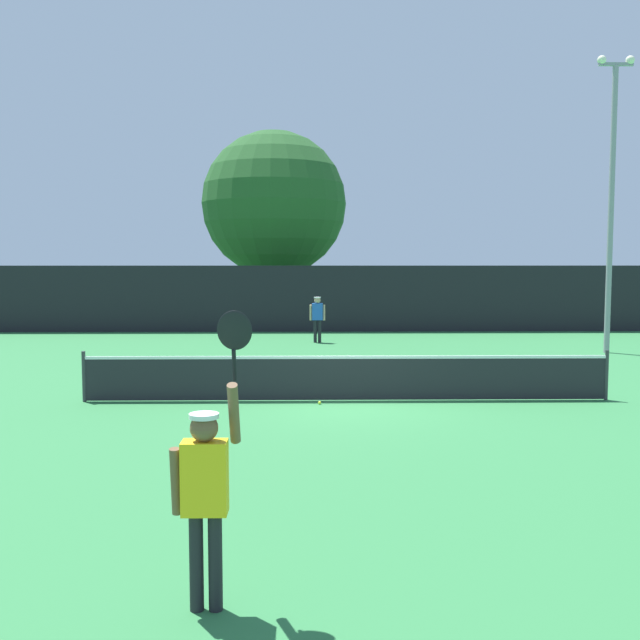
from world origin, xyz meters
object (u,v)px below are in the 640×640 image
light_pole (612,188)px  player_receiving (317,315)px  tennis_ball (320,403)px  parked_car_mid (372,302)px  parked_car_near (157,305)px  player_serving (206,480)px  large_tree (274,204)px

light_pole → player_receiving: bearing=162.0°
tennis_ball → parked_car_mid: size_ratio=0.02×
player_receiving → parked_car_near: 12.44m
player_receiving → parked_car_near: size_ratio=0.38×
parked_car_near → player_receiving: bearing=-46.9°
player_serving → light_pole: 20.39m
player_serving → large_tree: (-0.79, 29.47, 4.64)m
parked_car_near → large_tree: bearing=2.5°
player_serving → parked_car_near: (-6.64, 29.63, -0.35)m
tennis_ball → parked_car_near: size_ratio=0.02×
player_serving → parked_car_mid: player_serving is taller
light_pole → parked_car_mid: size_ratio=2.18×
light_pole → large_tree: (-11.35, 12.52, 0.48)m
tennis_ball → parked_car_near: parked_car_near is taller
parked_car_mid → player_receiving: bearing=-100.6°
large_tree → player_receiving: bearing=-78.1°
tennis_ball → light_pole: (9.45, 8.25, 5.25)m
large_tree → light_pole: bearing=-47.8°
player_receiving → large_tree: large_tree is taller
light_pole → large_tree: bearing=132.2°
parked_car_mid → parked_car_near: bearing=-163.2°
light_pole → parked_car_mid: 17.11m
player_receiving → player_serving: bearing=86.5°
player_receiving → parked_car_mid: size_ratio=0.39×
parked_car_near → player_serving: bearing=-73.4°
large_tree → parked_car_mid: 7.62m
parked_car_near → tennis_ball: bearing=-65.7°
large_tree → parked_car_mid: size_ratio=2.16×
tennis_ball → large_tree: 21.64m
large_tree → parked_car_mid: (5.07, 2.74, -4.99)m
player_serving → large_tree: large_tree is taller
player_serving → parked_car_mid: 32.50m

